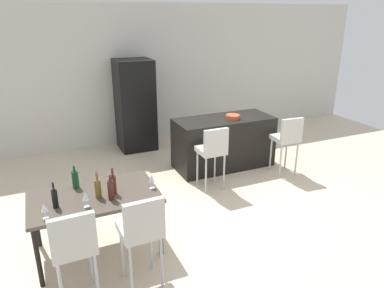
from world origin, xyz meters
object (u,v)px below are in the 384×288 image
at_px(wine_bottle_inner, 98,188).
at_px(wine_glass_end, 44,208).
at_px(bar_chair_middle, 287,137).
at_px(wine_bottle_far, 75,179).
at_px(dining_table, 95,200).
at_px(refrigerator, 135,105).
at_px(dining_chair_far, 142,228).
at_px(wine_glass_left, 86,196).
at_px(kitchen_island, 223,142).
at_px(wine_bottle_corner, 111,190).
at_px(wine_bottle_near, 55,198).
at_px(dining_chair_near, 73,244).
at_px(wine_glass_middle, 152,179).
at_px(wine_bottle_right, 113,184).
at_px(bar_chair_left, 213,149).
at_px(fruit_bowl, 233,117).

xyz_separation_m(wine_bottle_inner, wine_glass_end, (-0.57, -0.23, 0.01)).
xyz_separation_m(bar_chair_middle, wine_bottle_far, (-3.55, -0.60, 0.15)).
xyz_separation_m(dining_table, refrigerator, (1.37, 3.22, 0.25)).
bearing_deg(dining_chair_far, wine_glass_left, 128.08).
xyz_separation_m(kitchen_island, wine_bottle_corner, (-2.40, -1.82, 0.40)).
xyz_separation_m(dining_table, wine_bottle_corner, (0.16, -0.18, 0.18)).
bearing_deg(wine_bottle_near, wine_bottle_inner, 5.42).
bearing_deg(refrigerator, dining_chair_near, -112.74).
height_order(wine_bottle_far, wine_glass_left, wine_bottle_far).
bearing_deg(refrigerator, dining_chair_far, -104.51).
bearing_deg(dining_chair_far, dining_chair_near, -180.00).
height_order(bar_chair_middle, dining_table, bar_chair_middle).
height_order(dining_table, wine_bottle_inner, wine_bottle_inner).
xyz_separation_m(dining_table, wine_glass_left, (-0.11, -0.24, 0.19)).
height_order(wine_bottle_near, wine_glass_middle, wine_bottle_near).
bearing_deg(dining_chair_near, wine_bottle_right, 54.04).
relative_size(kitchen_island, wine_glass_end, 10.24).
relative_size(wine_bottle_right, wine_glass_middle, 1.82).
height_order(bar_chair_middle, wine_bottle_near, bar_chair_middle).
xyz_separation_m(dining_chair_near, refrigerator, (1.69, 4.02, 0.22)).
distance_m(wine_bottle_right, wine_glass_middle, 0.44).
bearing_deg(bar_chair_middle, dining_table, -165.56).
xyz_separation_m(dining_chair_far, wine_bottle_right, (-0.11, 0.74, 0.16)).
distance_m(dining_chair_near, wine_bottle_near, 0.70).
distance_m(bar_chair_middle, wine_bottle_corner, 3.40).
bearing_deg(wine_glass_end, bar_chair_left, 25.45).
bearing_deg(fruit_bowl, dining_table, -150.02).
distance_m(kitchen_island, fruit_bowl, 0.52).
height_order(wine_glass_left, fruit_bowl, fruit_bowl).
bearing_deg(kitchen_island, dining_chair_far, -132.64).
xyz_separation_m(wine_bottle_near, wine_glass_middle, (1.07, 0.01, 0.02)).
height_order(dining_table, wine_bottle_near, wine_bottle_near).
distance_m(wine_bottle_inner, wine_glass_left, 0.23).
bearing_deg(fruit_bowl, wine_bottle_near, -151.71).
distance_m(wine_bottle_near, wine_bottle_far, 0.46).
relative_size(kitchen_island, bar_chair_left, 1.70).
xyz_separation_m(bar_chair_middle, wine_bottle_corner, (-3.22, -1.05, 0.16)).
bearing_deg(wine_bottle_near, refrigerator, 61.96).
bearing_deg(dining_chair_far, wine_bottle_right, 98.33).
distance_m(wine_glass_middle, refrigerator, 3.40).
relative_size(bar_chair_middle, wine_bottle_near, 3.61).
height_order(kitchen_island, wine_bottle_near, wine_bottle_near).
relative_size(kitchen_island, dining_chair_far, 1.70).
xyz_separation_m(wine_bottle_right, wine_glass_middle, (0.44, -0.05, 0.01)).
height_order(bar_chair_middle, fruit_bowl, bar_chair_middle).
distance_m(refrigerator, fruit_bowl, 2.13).
bearing_deg(wine_bottle_inner, kitchen_island, 34.12).
height_order(kitchen_island, dining_table, kitchen_island).
relative_size(bar_chair_middle, wine_bottle_corner, 3.59).
height_order(wine_bottle_near, wine_bottle_far, wine_bottle_near).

